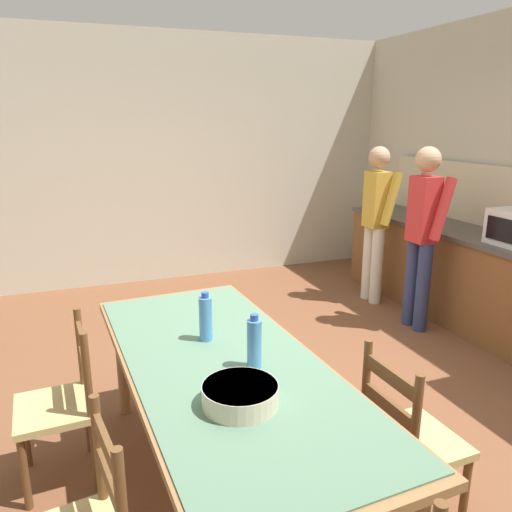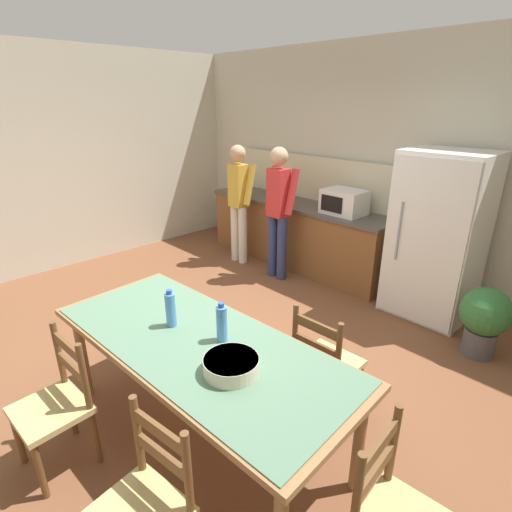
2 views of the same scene
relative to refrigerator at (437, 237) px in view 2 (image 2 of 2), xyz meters
The scene contains 17 objects.
ground_plane 2.54m from the refrigerator, 113.25° to the right, with size 8.32×8.32×0.00m, color brown.
wall_back 1.20m from the refrigerator, 153.38° to the left, with size 6.52×0.12×2.90m, color beige.
wall_left 4.77m from the refrigerator, 152.48° to the right, with size 0.12×5.20×2.90m, color beige.
kitchen_counter 1.99m from the refrigerator, behind, with size 2.85×0.66×0.89m.
counter_splashback 2.00m from the refrigerator, 169.74° to the left, with size 2.81×0.03×0.60m, color beige.
refrigerator is the anchor object (origin of this frame).
microwave 1.19m from the refrigerator, behind, with size 0.50×0.39×0.30m.
dining_table 2.88m from the refrigerator, 96.20° to the right, with size 2.25×1.03×0.78m.
bottle_near_centre 2.93m from the refrigerator, 101.53° to the right, with size 0.07×0.07×0.27m.
bottle_off_centre 2.74m from the refrigerator, 94.31° to the right, with size 0.07×0.07×0.27m.
serving_bowl 2.90m from the refrigerator, 88.44° to the right, with size 0.32×0.32×0.09m.
chair_side_near_left 3.74m from the refrigerator, 101.92° to the right, with size 0.44×0.42×0.91m.
chair_side_far_right 2.13m from the refrigerator, 86.00° to the right, with size 0.44×0.42×0.91m.
chair_side_near_right 3.61m from the refrigerator, 86.46° to the right, with size 0.47×0.45×0.91m.
person_at_sink 2.62m from the refrigerator, 169.43° to the right, with size 0.42×0.29×1.66m.
person_at_counter 1.87m from the refrigerator, 164.48° to the right, with size 0.43×0.29×1.70m.
potted_plant 0.96m from the refrigerator, 31.61° to the right, with size 0.44×0.44×0.67m.
Camera 2 is at (2.46, -1.91, 2.23)m, focal length 28.00 mm.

